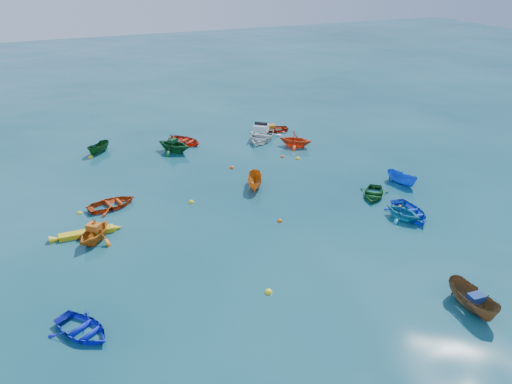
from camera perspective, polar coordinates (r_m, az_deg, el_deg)
name	(u,v)px	position (r m, az deg, el deg)	size (l,w,h in m)	color
ground	(288,232)	(29.67, 3.71, -4.61)	(160.00, 160.00, 0.00)	#093542
dinghy_blue_sw	(83,333)	(23.85, -19.17, -14.98)	(2.13, 2.98, 0.62)	#101CC8
sampan_brown_mid	(471,309)	(25.87, 23.34, -12.16)	(1.15, 3.04, 1.18)	brown
dinghy_blue_se	(409,215)	(32.85, 17.10, -2.58)	(2.37, 3.32, 0.69)	blue
dinghy_orange_w	(96,241)	(30.21, -17.87, -5.34)	(2.35, 2.73, 1.44)	orange
dinghy_green_e	(373,196)	(34.76, 13.23, -0.45)	(1.95, 2.73, 0.57)	#114B17
dinghy_cyan_se	(402,219)	(32.30, 16.34, -2.98)	(2.06, 2.38, 1.25)	teal
dinghy_red_nw	(112,207)	(33.76, -16.10, -1.63)	(2.24, 3.14, 0.65)	#BC3C0F
sampan_orange_n	(255,187)	(35.14, -0.10, 0.59)	(1.00, 2.65, 1.02)	#CD6513
dinghy_green_n	(174,152)	(41.91, -9.33, 4.56)	(2.60, 3.01, 1.58)	#114C1E
dinghy_red_ne	(273,131)	(46.26, 1.91, 6.96)	(2.03, 2.84, 0.59)	#B02D0E
sampan_blue_far	(401,183)	(37.13, 16.25, 0.94)	(0.92, 2.44, 0.95)	blue
dinghy_red_far	(185,143)	(43.68, -8.11, 5.54)	(2.26, 3.16, 0.66)	red
dinghy_orange_far	(295,146)	(42.68, 4.51, 5.23)	(2.35, 2.72, 1.43)	#E04315
sampan_green_far	(99,153)	(43.16, -17.47, 4.31)	(0.92, 2.44, 0.94)	#0F4215
kayak_yellow	(87,235)	(30.96, -18.74, -4.68)	(0.56, 3.81, 0.38)	gold
motorboat_white	(261,139)	(44.20, 0.59, 6.05)	(3.00, 4.20, 1.47)	silver
tarp_blue_a	(476,298)	(25.36, 23.87, -10.99)	(0.69, 0.52, 0.33)	navy
tarp_orange_a	(94,227)	(29.81, -18.05, -3.82)	(0.74, 0.56, 0.36)	#D25E15
tarp_green_b	(172,141)	(41.64, -9.53, 5.80)	(0.65, 0.49, 0.31)	#114721
tarp_orange_b	(272,126)	(46.08, 1.80, 7.50)	(0.71, 0.54, 0.35)	#B45E12
buoy_ye_a	(268,293)	(24.82, 1.44, -11.42)	(0.39, 0.39, 0.39)	yellow
buoy_or_b	(400,207)	(33.74, 16.09, -1.65)	(0.30, 0.30, 0.30)	#EB5A0C
buoy_ye_b	(80,214)	(33.54, -19.51, -2.34)	(0.32, 0.32, 0.32)	yellow
buoy_or_c	(280,221)	(30.77, 2.74, -3.37)	(0.33, 0.33, 0.33)	#D2580B
buoy_ye_c	(191,203)	(33.24, -7.41, -1.21)	(0.38, 0.38, 0.38)	yellow
buoy_or_d	(282,157)	(40.34, 3.04, 4.01)	(0.30, 0.30, 0.30)	#EB500C
buoy_ye_d	(91,158)	(42.27, -18.35, 3.73)	(0.39, 0.39, 0.39)	yellow
buoy_or_e	(232,168)	(38.23, -2.78, 2.74)	(0.36, 0.36, 0.36)	#EE4F0C
buoy_ye_e	(298,159)	(40.04, 4.81, 3.78)	(0.37, 0.37, 0.37)	yellow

